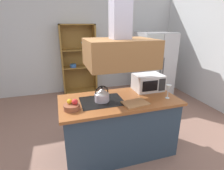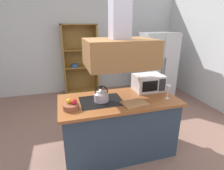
{
  "view_description": "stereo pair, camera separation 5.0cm",
  "coord_description": "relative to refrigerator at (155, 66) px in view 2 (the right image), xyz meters",
  "views": [
    {
      "loc": [
        -0.56,
        -2.24,
        1.94
      ],
      "look_at": [
        0.25,
        0.35,
        1.0
      ],
      "focal_mm": 28.46,
      "sensor_mm": 36.0,
      "label": 1
    },
    {
      "loc": [
        -0.51,
        -2.25,
        1.94
      ],
      "look_at": [
        0.25,
        0.35,
        1.0
      ],
      "focal_mm": 28.46,
      "sensor_mm": 36.0,
      "label": 2
    }
  ],
  "objects": [
    {
      "name": "kettle",
      "position": [
        -1.91,
        -1.88,
        0.13
      ],
      "size": [
        0.21,
        0.21,
        0.23
      ],
      "color": "#BDB2C3",
      "rests_on": "kitchen_island"
    },
    {
      "name": "wine_glass_on_counter",
      "position": [
        -0.96,
        -2.06,
        0.19
      ],
      "size": [
        0.08,
        0.08,
        0.21
      ],
      "color": "silver",
      "rests_on": "kitchen_island"
    },
    {
      "name": "ground_plane",
      "position": [
        -1.9,
        -1.88,
        -0.86
      ],
      "size": [
        7.8,
        7.8,
        0.0
      ],
      "primitive_type": "plane",
      "color": "#846153"
    },
    {
      "name": "dish_cabinet",
      "position": [
        -1.89,
        0.9,
        -0.0
      ],
      "size": [
        0.95,
        0.4,
        1.94
      ],
      "color": "olive",
      "rests_on": "ground"
    },
    {
      "name": "cutting_board",
      "position": [
        -1.5,
        -2.1,
        0.04
      ],
      "size": [
        0.37,
        0.28,
        0.02
      ],
      "primitive_type": "cube",
      "rotation": [
        0.0,
        0.0,
        0.13
      ],
      "color": "#B07F4E",
      "rests_on": "kitchen_island"
    },
    {
      "name": "wall_back",
      "position": [
        -1.9,
        1.12,
        0.49
      ],
      "size": [
        6.0,
        0.12,
        2.7
      ],
      "primitive_type": "cube",
      "color": "silver",
      "rests_on": "ground"
    },
    {
      "name": "microwave",
      "position": [
        -1.08,
        -1.66,
        0.17
      ],
      "size": [
        0.46,
        0.35,
        0.26
      ],
      "color": "silver",
      "rests_on": "kitchen_island"
    },
    {
      "name": "kitchen_island",
      "position": [
        -1.65,
        -1.88,
        -0.41
      ],
      "size": [
        1.72,
        0.84,
        0.9
      ],
      "color": "#2B3E51",
      "rests_on": "ground"
    },
    {
      "name": "range_hood",
      "position": [
        -1.65,
        -1.88,
        0.83
      ],
      "size": [
        0.9,
        0.7,
        1.31
      ],
      "color": "#926134"
    },
    {
      "name": "fruit_bowl",
      "position": [
        -2.34,
        -2.01,
        0.08
      ],
      "size": [
        0.21,
        0.21,
        0.14
      ],
      "color": "brown",
      "rests_on": "kitchen_island"
    },
    {
      "name": "refrigerator",
      "position": [
        0.0,
        0.0,
        0.0
      ],
      "size": [
        0.9,
        0.78,
        1.73
      ],
      "color": "#B4B4B6",
      "rests_on": "ground"
    }
  ]
}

